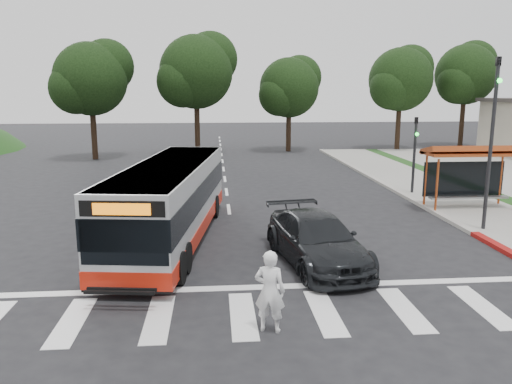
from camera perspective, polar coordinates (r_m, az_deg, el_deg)
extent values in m
plane|color=black|center=(16.98, -2.50, -6.68)|extent=(140.00, 140.00, 0.00)
cube|color=gray|center=(27.28, 20.50, -0.32)|extent=(4.00, 40.00, 0.12)
cube|color=#9E9991|center=(26.49, 16.58, -0.36)|extent=(0.30, 40.00, 0.15)
cube|color=silver|center=(12.33, -1.52, -13.88)|extent=(18.00, 2.60, 0.01)
cylinder|color=#A6431B|center=(23.02, 19.97, 0.72)|extent=(0.10, 0.10, 2.30)
cylinder|color=#A6431B|center=(24.10, 18.79, 1.25)|extent=(0.10, 0.10, 2.30)
cylinder|color=#A6431B|center=(25.75, 26.16, 1.31)|extent=(0.10, 0.10, 2.30)
cube|color=#A6431B|center=(24.17, 23.48, 4.07)|extent=(4.20, 1.60, 0.12)
cube|color=#A6431B|center=(24.19, 23.45, 4.43)|extent=(4.20, 1.32, 0.51)
cube|color=black|center=(24.86, 22.61, 1.40)|extent=(3.80, 0.06, 1.60)
cube|color=gray|center=(24.47, 23.11, -0.58)|extent=(3.60, 0.40, 0.08)
cylinder|color=black|center=(20.47, 25.25, 4.67)|extent=(0.14, 0.14, 6.50)
imported|color=black|center=(20.39, 25.91, 12.36)|extent=(0.16, 0.20, 1.00)
sphere|color=#19E533|center=(20.22, 26.09, 11.36)|extent=(0.18, 0.18, 0.18)
cylinder|color=black|center=(26.86, 17.63, 3.90)|extent=(0.14, 0.14, 4.00)
imported|color=black|center=(26.72, 17.82, 7.09)|extent=(0.16, 0.20, 1.00)
sphere|color=#19E533|center=(26.58, 17.92, 6.30)|extent=(0.18, 0.18, 0.18)
cylinder|color=black|center=(47.25, 15.93, 7.40)|extent=(0.44, 0.44, 4.40)
sphere|color=black|center=(47.16, 16.20, 12.25)|extent=(5.60, 5.60, 5.60)
sphere|color=black|center=(48.38, 17.18, 13.35)|extent=(4.20, 4.20, 4.20)
sphere|color=black|center=(46.16, 15.30, 11.45)|extent=(3.92, 3.92, 3.92)
cylinder|color=black|center=(51.90, 22.46, 7.43)|extent=(0.44, 0.44, 4.84)
sphere|color=black|center=(51.84, 22.84, 12.28)|extent=(5.60, 5.60, 5.60)
sphere|color=black|center=(53.15, 23.61, 13.37)|extent=(4.20, 4.20, 4.20)
sphere|color=black|center=(50.76, 22.14, 11.50)|extent=(3.92, 3.92, 3.92)
cylinder|color=black|center=(42.25, -6.73, 7.49)|extent=(0.44, 0.44, 4.84)
sphere|color=black|center=(42.18, -6.88, 13.46)|extent=(6.00, 6.00, 6.00)
sphere|color=black|center=(43.11, -5.22, 14.92)|extent=(4.50, 4.50, 4.50)
sphere|color=black|center=(41.45, -8.37, 12.40)|extent=(4.20, 4.20, 4.20)
cylinder|color=black|center=(44.74, 3.74, 7.20)|extent=(0.44, 0.44, 3.96)
sphere|color=black|center=(44.62, 3.80, 11.81)|extent=(5.20, 5.20, 5.20)
sphere|color=black|center=(45.57, 4.99, 12.92)|extent=(3.90, 3.90, 3.90)
sphere|color=black|center=(43.85, 2.72, 11.01)|extent=(3.64, 3.64, 3.64)
cylinder|color=black|center=(41.32, -18.05, 6.62)|extent=(0.44, 0.44, 4.40)
sphere|color=black|center=(41.22, -18.40, 12.16)|extent=(5.60, 5.60, 5.60)
sphere|color=black|center=(41.83, -16.68, 13.62)|extent=(4.20, 4.20, 4.20)
sphere|color=black|center=(40.77, -19.93, 11.09)|extent=(3.92, 3.92, 3.92)
imported|color=white|center=(11.24, 1.59, -11.27)|extent=(0.79, 0.63, 1.88)
imported|color=black|center=(15.64, 6.93, -5.41)|extent=(2.99, 5.57, 1.54)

